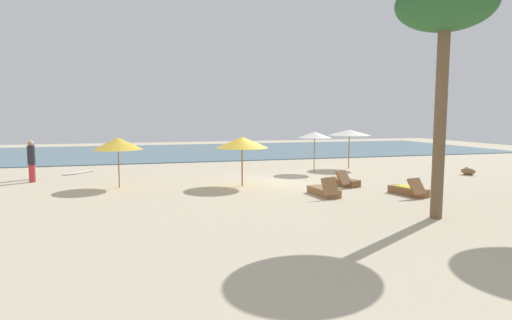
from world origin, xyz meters
TOP-DOWN VIEW (x-y plane):
  - ground_plane at (0.00, 0.00)m, footprint 60.00×60.00m
  - ocean_water at (0.00, 17.00)m, footprint 48.00×16.00m
  - umbrella_0 at (5.78, 3.78)m, footprint 2.30×2.30m
  - umbrella_1 at (-1.35, -0.34)m, footprint 2.19×2.19m
  - umbrella_2 at (3.22, 2.71)m, footprint 1.74×1.74m
  - umbrella_3 at (-6.32, 0.62)m, footprint 1.98×1.98m
  - lounger_0 at (1.08, -3.23)m, footprint 0.76×1.69m
  - lounger_1 at (4.17, -3.97)m, footprint 0.92×1.75m
  - lounger_2 at (2.75, -1.40)m, footprint 1.19×1.77m
  - person_0 at (-10.31, 4.04)m, footprint 0.30×0.30m
  - person_1 at (-10.12, 3.14)m, footprint 0.44×0.44m
  - palm_2 at (2.76, -7.23)m, footprint 2.69×2.69m
  - dog at (10.29, -0.14)m, footprint 0.61×0.78m
  - surfboard at (-8.55, 5.75)m, footprint 1.65×1.87m

SIDE VIEW (x-z plane):
  - ground_plane at x=0.00m, z-range 0.00..0.00m
  - ocean_water at x=0.00m, z-range 0.00..0.06m
  - surfboard at x=-8.55m, z-range 0.00..0.07m
  - lounger_2 at x=2.75m, z-range -0.18..0.52m
  - lounger_0 at x=1.08m, z-range -0.20..0.54m
  - lounger_1 at x=4.17m, z-range -0.18..0.54m
  - dog at x=10.29m, z-range 0.01..0.37m
  - person_1 at x=-10.12m, z-range 0.02..1.84m
  - person_0 at x=-10.31m, z-range 0.03..1.85m
  - umbrella_3 at x=-6.32m, z-range 0.79..2.86m
  - umbrella_1 at x=-1.35m, z-range 0.80..2.87m
  - umbrella_2 at x=3.22m, z-range 0.90..3.03m
  - umbrella_0 at x=5.78m, z-range 0.93..3.10m
  - palm_2 at x=2.76m, z-range 2.46..9.21m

